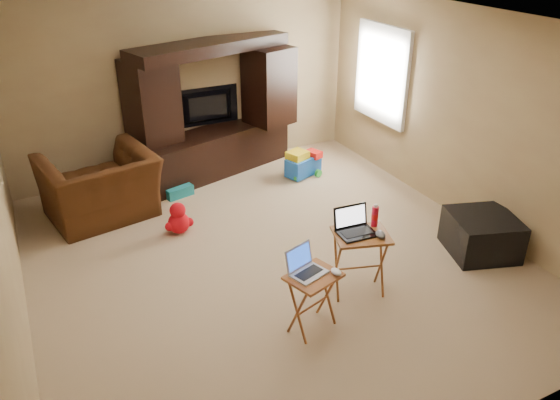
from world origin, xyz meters
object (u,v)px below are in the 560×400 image
entertainment_center (214,110)px  push_toy (303,163)px  recliner (100,187)px  water_bottle (375,216)px  television (208,108)px  plush_toy (178,218)px  laptop_right (358,223)px  child_rocker (174,177)px  ottoman (481,234)px  mouse_right (381,234)px  tray_table_left (313,302)px  tray_table_right (359,264)px  laptop_left (309,263)px  mouse_left (336,272)px

entertainment_center → push_toy: size_ratio=4.38×
recliner → water_bottle: size_ratio=6.10×
television → plush_toy: bearing=58.3°
television → laptop_right: size_ratio=2.74×
child_rocker → ottoman: 3.92m
recliner → mouse_right: recliner is taller
recliner → mouse_right: (2.10, -2.84, 0.29)m
entertainment_center → laptop_right: entertainment_center is taller
tray_table_left → tray_table_right: tray_table_right is taller
laptop_right → plush_toy: bearing=126.5°
tray_table_right → push_toy: bearing=89.5°
television → laptop_left: television is taller
recliner → tray_table_left: bearing=103.1°
television → child_rocker: 1.22m
child_rocker → laptop_left: bearing=-98.1°
ottoman → tray_table_right: 1.64m
television → mouse_right: bearing=94.9°
push_toy → ottoman: 2.79m
tray_table_left → plush_toy: bearing=87.5°
television → child_rocker: television is taller
mouse_left → ottoman: bearing=9.4°
recliner → plush_toy: bearing=121.9°
laptop_right → tray_table_left: bearing=-151.4°
mouse_left → water_bottle: bearing=31.3°
push_toy → mouse_right: 2.94m
television → mouse_right: (0.34, -3.73, -0.21)m
child_rocker → mouse_right: 3.28m
tray_table_right → laptop_right: laptop_right is taller
child_rocker → water_bottle: water_bottle is taller
television → water_bottle: television is taller
push_toy → mouse_right: size_ratio=3.88×
laptop_left → laptop_right: size_ratio=0.86×
child_rocker → television: bearing=28.3°
child_rocker → tray_table_right: tray_table_right is taller
television → tray_table_right: size_ratio=1.43×
laptop_right → push_toy: bearing=75.7°
entertainment_center → child_rocker: size_ratio=4.68×
push_toy → water_bottle: size_ratio=2.56×
laptop_right → water_bottle: laptop_right is taller
ottoman → child_rocker: bearing=131.9°
television → push_toy: 1.58m
tray_table_right → water_bottle: bearing=38.9°
push_toy → recliner: bearing=159.8°
laptop_right → mouse_right: laptop_right is taller
recliner → laptop_right: (1.93, -2.70, 0.38)m
laptop_left → plush_toy: bearing=86.0°
recliner → tray_table_left: size_ratio=2.17×
laptop_left → recliner: bearing=95.1°
entertainment_center → television: size_ratio=2.41×
child_rocker → laptop_right: 3.11m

